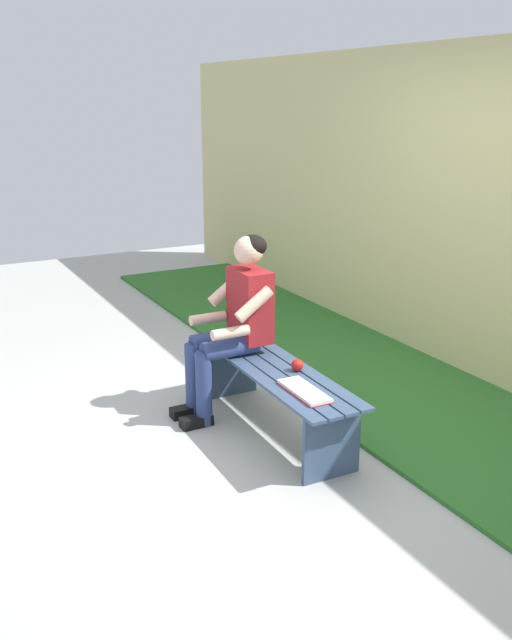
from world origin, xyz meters
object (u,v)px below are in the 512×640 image
person_seated (234,319)px  book_open (304,391)px  bench_near (276,384)px  apple (297,365)px

person_seated → book_open: (-0.83, -0.05, -0.23)m
bench_near → person_seated: 0.54m
book_open → bench_near: bearing=-5.6°
person_seated → bench_near: bearing=-166.0°
person_seated → apple: bearing=-159.3°
apple → bench_near: bearing=40.5°
bench_near → apple: (-0.11, -0.09, 0.15)m
apple → book_open: 0.35m
book_open → person_seated: bearing=4.7°
bench_near → book_open: bearing=173.0°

